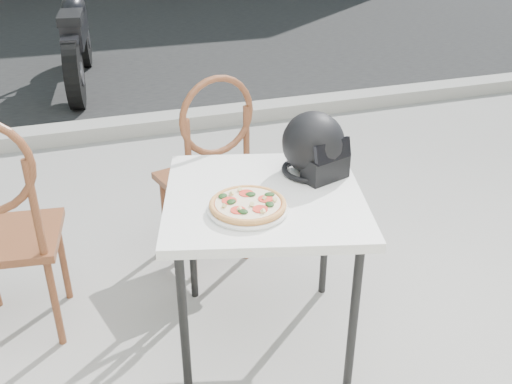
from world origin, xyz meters
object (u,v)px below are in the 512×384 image
object	(u,v)px
cafe_chair_side	(0,220)
motorcycle	(77,40)
cafe_table_main	(264,208)
helmet	(315,147)
plate	(248,209)
pizza	(248,204)
cafe_chair_main	(209,162)

from	to	relation	value
cafe_chair_side	motorcycle	size ratio (longest dim) A/B	0.51
cafe_table_main	motorcycle	bearing A→B (deg)	96.74
helmet	motorcycle	bearing A→B (deg)	83.05
plate	motorcycle	distance (m)	4.52
pizza	helmet	bearing A→B (deg)	31.53
helmet	cafe_chair_side	bearing A→B (deg)	151.21
cafe_chair_side	motorcycle	xyz separation A→B (m)	(0.52, 4.00, -0.14)
plate	pizza	distance (m)	0.02
plate	cafe_chair_main	bearing A→B (deg)	86.15
motorcycle	cafe_table_main	bearing A→B (deg)	-76.67
cafe_chair_side	pizza	bearing A→B (deg)	159.93
pizza	helmet	distance (m)	0.45
cafe_table_main	cafe_chair_main	bearing A→B (deg)	94.41
cafe_chair_main	motorcycle	world-z (taller)	motorcycle
cafe_chair_main	cafe_chair_side	distance (m)	1.04
pizza	motorcycle	xyz separation A→B (m)	(-0.41, 4.49, -0.31)
cafe_table_main	pizza	bearing A→B (deg)	-132.59
helmet	cafe_chair_main	xyz separation A→B (m)	(-0.32, 0.58, -0.27)
pizza	cafe_chair_side	xyz separation A→B (m)	(-0.93, 0.49, -0.17)
cafe_table_main	pizza	xyz separation A→B (m)	(-0.11, -0.12, 0.10)
helmet	motorcycle	distance (m)	4.35
pizza	cafe_chair_side	distance (m)	1.07
helmet	motorcycle	world-z (taller)	motorcycle
pizza	helmet	xyz separation A→B (m)	(0.37, 0.23, 0.09)
pizza	helmet	size ratio (longest dim) A/B	0.98
plate	helmet	distance (m)	0.45
cafe_table_main	pizza	size ratio (longest dim) A/B	2.92
cafe_chair_main	motorcycle	distance (m)	3.71
plate	helmet	bearing A→B (deg)	31.55
helmet	plate	bearing A→B (deg)	-165.83
cafe_table_main	motorcycle	xyz separation A→B (m)	(-0.52, 4.37, -0.21)
motorcycle	cafe_chair_side	bearing A→B (deg)	-90.88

